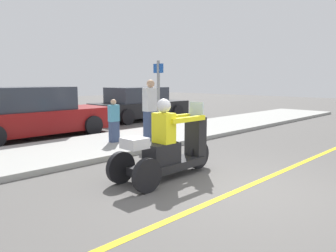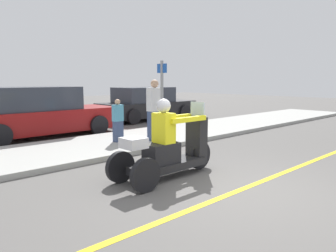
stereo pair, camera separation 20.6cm
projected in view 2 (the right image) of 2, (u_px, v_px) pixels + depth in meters
ground_plane at (238, 191)px, 5.41m from camera, size 60.00×60.00×0.00m
lane_stripe at (226, 195)px, 5.20m from camera, size 24.00×0.12×0.01m
sidewalk_strip at (93, 146)px, 8.71m from camera, size 28.00×2.80×0.12m
motorcycle_trike at (169, 150)px, 6.11m from camera, size 2.30×0.80×1.49m
spectator_end_of_line at (155, 111)px, 9.22m from camera, size 0.43×0.28×1.71m
spectator_by_tree at (118, 121)px, 9.01m from camera, size 0.29×0.19×1.18m
folding_chair_set_back at (157, 116)px, 10.77m from camera, size 0.49×0.49×0.82m
parked_car_lot_left at (40, 114)px, 10.44m from camera, size 4.75×1.95×1.60m
parked_car_lot_right at (147, 104)px, 14.97m from camera, size 4.63×1.97×1.48m
street_sign at (162, 99)px, 8.69m from camera, size 0.08×0.36×2.20m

